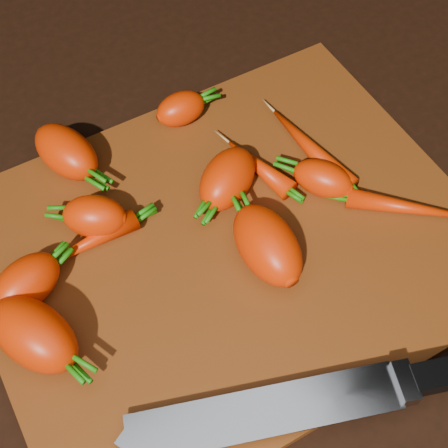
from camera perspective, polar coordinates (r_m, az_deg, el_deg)
ground at (r=0.65m, az=0.43°, el=-2.30°), size 2.00×2.00×0.01m
cutting_board at (r=0.64m, az=0.44°, el=-1.81°), size 0.50×0.40×0.01m
carrot_0 at (r=0.62m, az=-17.63°, el=-5.15°), size 0.08×0.07×0.05m
carrot_1 at (r=0.64m, az=-11.76°, el=0.70°), size 0.08×0.07×0.04m
carrot_2 at (r=0.70m, az=-14.23°, el=6.41°), size 0.07×0.10×0.05m
carrot_3 at (r=0.61m, az=3.98°, el=-1.91°), size 0.06×0.10×0.06m
carrot_4 at (r=0.65m, az=0.31°, el=4.17°), size 0.09×0.09×0.05m
carrot_5 at (r=0.73m, az=-3.98°, el=10.47°), size 0.06×0.04×0.04m
carrot_6 at (r=0.67m, az=9.02°, el=4.11°), size 0.07×0.08×0.04m
carrot_7 at (r=0.70m, az=7.90°, el=6.86°), size 0.04×0.13×0.03m
carrot_8 at (r=0.68m, az=16.48°, el=1.46°), size 0.11×0.10×0.02m
carrot_9 at (r=0.68m, az=3.19°, el=5.29°), size 0.05×0.10×0.02m
carrot_10 at (r=0.64m, az=-11.74°, el=-1.42°), size 0.09×0.03×0.02m
carrot_11 at (r=0.59m, az=-17.00°, el=-9.61°), size 0.09×0.11×0.06m
knife at (r=0.56m, az=6.17°, el=-16.26°), size 0.38×0.15×0.02m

